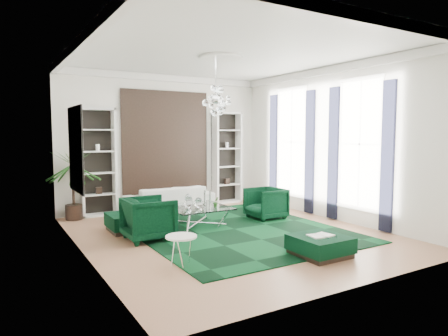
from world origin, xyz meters
TOP-DOWN VIEW (x-y plane):
  - floor at (0.00, 0.00)m, footprint 6.00×7.00m
  - ceiling at (0.00, 0.00)m, footprint 6.00×7.00m
  - wall_back at (0.00, 3.51)m, footprint 6.00×0.02m
  - wall_front at (0.00, -3.51)m, footprint 6.00×0.02m
  - wall_left at (-3.01, 0.00)m, footprint 0.02×7.00m
  - wall_right at (3.01, 0.00)m, footprint 0.02×7.00m
  - crown_molding at (0.00, 0.00)m, footprint 6.00×7.00m
  - ceiling_medallion at (0.00, 0.30)m, footprint 0.90×0.90m
  - tapestry at (0.00, 3.46)m, footprint 2.50×0.06m
  - shelving_left at (-1.95, 3.31)m, footprint 0.90×0.38m
  - shelving_right at (1.95, 3.31)m, footprint 0.90×0.38m
  - painting at (-2.97, 0.60)m, footprint 0.04×1.30m
  - window_near at (2.99, -0.90)m, footprint 0.03×1.10m
  - curtain_near_a at (2.96, -1.68)m, footprint 0.07×0.30m
  - curtain_near_b at (2.96, -0.12)m, footprint 0.07×0.30m
  - window_far at (2.99, 1.50)m, footprint 0.03×1.10m
  - curtain_far_a at (2.96, 0.72)m, footprint 0.07×0.30m
  - curtain_far_b at (2.96, 2.28)m, footprint 0.07×0.30m
  - rug at (0.27, 0.20)m, footprint 4.20×5.00m
  - sofa at (-0.18, 2.87)m, footprint 2.39×0.94m
  - armchair_left at (-1.65, 0.41)m, footprint 0.95×0.92m
  - armchair_right at (1.57, 0.78)m, footprint 0.86×0.84m
  - coffee_table at (-0.29, 0.92)m, footprint 1.34×1.34m
  - ottoman_side at (-1.78, 1.31)m, footprint 0.88×0.88m
  - ottoman_front at (0.55, -2.18)m, footprint 0.89×0.89m
  - book at (0.55, -2.18)m, footprint 0.44×0.29m
  - side_table at (-1.77, -1.44)m, footprint 0.51×0.51m
  - palm at (-2.61, 3.15)m, footprint 1.41×1.41m
  - chandelier at (-0.25, 0.12)m, footprint 0.75×0.75m
  - table_plant at (0.05, 0.64)m, footprint 0.14×0.11m

SIDE VIEW (x-z plane):
  - floor at x=0.00m, z-range -0.02..0.00m
  - rug at x=0.27m, z-range 0.00..0.02m
  - ottoman_front at x=0.55m, z-range 0.00..0.36m
  - ottoman_side at x=-1.78m, z-range 0.00..0.39m
  - coffee_table at x=-0.29m, z-range 0.00..0.46m
  - side_table at x=-1.77m, z-range 0.00..0.49m
  - sofa at x=-0.18m, z-range 0.00..0.70m
  - book at x=0.55m, z-range 0.36..0.39m
  - armchair_right at x=1.57m, z-range 0.00..0.79m
  - armchair_left at x=-1.65m, z-range 0.00..0.87m
  - table_plant at x=0.05m, z-range 0.46..0.70m
  - palm at x=-2.61m, z-range 0.00..2.26m
  - shelving_left at x=-1.95m, z-range 0.00..2.80m
  - shelving_right at x=1.95m, z-range 0.00..2.80m
  - curtain_near_a at x=2.96m, z-range 0.02..3.27m
  - curtain_near_b at x=2.96m, z-range 0.02..3.27m
  - curtain_far_a at x=2.96m, z-range 0.02..3.27m
  - curtain_far_b at x=2.96m, z-range 0.02..3.27m
  - painting at x=-2.97m, z-range 1.05..2.65m
  - wall_back at x=0.00m, z-range 0.00..3.80m
  - wall_front at x=0.00m, z-range 0.00..3.80m
  - wall_left at x=-3.01m, z-range 0.00..3.80m
  - wall_right at x=3.01m, z-range 0.00..3.80m
  - tapestry at x=0.00m, z-range 0.50..3.30m
  - window_near at x=2.99m, z-range 0.45..3.35m
  - window_far at x=2.99m, z-range 0.45..3.35m
  - chandelier at x=-0.25m, z-range 2.51..3.19m
  - crown_molding at x=0.00m, z-range 3.61..3.79m
  - ceiling_medallion at x=0.00m, z-range 3.75..3.79m
  - ceiling at x=0.00m, z-range 3.80..3.82m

